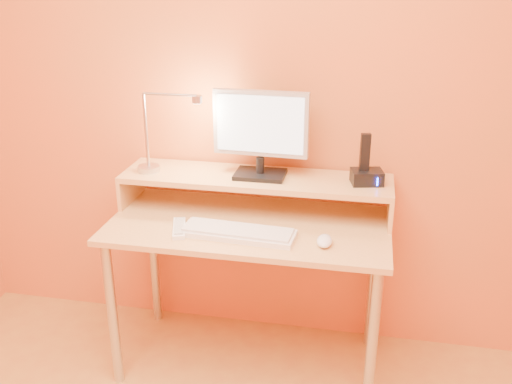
% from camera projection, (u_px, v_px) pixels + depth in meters
% --- Properties ---
extents(wall_back, '(3.00, 0.04, 2.50)m').
position_uv_depth(wall_back, '(263.00, 85.00, 2.55)').
color(wall_back, orange).
rests_on(wall_back, floor).
extents(desk_leg_fl, '(0.04, 0.04, 0.69)m').
position_uv_depth(desk_leg_fl, '(112.00, 315.00, 2.46)').
color(desk_leg_fl, silver).
rests_on(desk_leg_fl, floor).
extents(desk_leg_fr, '(0.04, 0.04, 0.69)m').
position_uv_depth(desk_leg_fr, '(372.00, 345.00, 2.26)').
color(desk_leg_fr, silver).
rests_on(desk_leg_fr, floor).
extents(desk_leg_bl, '(0.04, 0.04, 0.69)m').
position_uv_depth(desk_leg_bl, '(154.00, 260.00, 2.92)').
color(desk_leg_bl, silver).
rests_on(desk_leg_bl, floor).
extents(desk_leg_br, '(0.04, 0.04, 0.69)m').
position_uv_depth(desk_leg_br, '(373.00, 282.00, 2.72)').
color(desk_leg_br, silver).
rests_on(desk_leg_br, floor).
extents(desk_lower, '(1.20, 0.60, 0.02)m').
position_uv_depth(desk_lower, '(249.00, 225.00, 2.46)').
color(desk_lower, '#E8AC6E').
rests_on(desk_lower, floor).
extents(shelf_riser_left, '(0.02, 0.30, 0.14)m').
position_uv_depth(shelf_riser_left, '(132.00, 186.00, 2.67)').
color(shelf_riser_left, '#E8AC6E').
rests_on(shelf_riser_left, desk_lower).
extents(shelf_riser_right, '(0.02, 0.30, 0.14)m').
position_uv_depth(shelf_riser_right, '(390.00, 205.00, 2.46)').
color(shelf_riser_right, '#E8AC6E').
rests_on(shelf_riser_right, desk_lower).
extents(desk_shelf, '(1.20, 0.30, 0.02)m').
position_uv_depth(desk_shelf, '(256.00, 179.00, 2.54)').
color(desk_shelf, '#E8AC6E').
rests_on(desk_shelf, desk_lower).
extents(monitor_foot, '(0.22, 0.16, 0.02)m').
position_uv_depth(monitor_foot, '(260.00, 174.00, 2.52)').
color(monitor_foot, black).
rests_on(monitor_foot, desk_shelf).
extents(monitor_neck, '(0.04, 0.04, 0.07)m').
position_uv_depth(monitor_neck, '(260.00, 165.00, 2.51)').
color(monitor_neck, black).
rests_on(monitor_neck, monitor_foot).
extents(monitor_panel, '(0.42, 0.05, 0.28)m').
position_uv_depth(monitor_panel, '(261.00, 123.00, 2.45)').
color(monitor_panel, '#B5B5B6').
rests_on(monitor_panel, monitor_neck).
extents(monitor_back, '(0.37, 0.03, 0.24)m').
position_uv_depth(monitor_back, '(262.00, 122.00, 2.47)').
color(monitor_back, black).
rests_on(monitor_back, monitor_panel).
extents(monitor_screen, '(0.38, 0.02, 0.25)m').
position_uv_depth(monitor_screen, '(260.00, 125.00, 2.43)').
color(monitor_screen, '#CCE9FF').
rests_on(monitor_screen, monitor_panel).
extents(lamp_base, '(0.10, 0.10, 0.02)m').
position_uv_depth(lamp_base, '(149.00, 168.00, 2.59)').
color(lamp_base, silver).
rests_on(lamp_base, desk_shelf).
extents(lamp_post, '(0.01, 0.01, 0.33)m').
position_uv_depth(lamp_post, '(146.00, 130.00, 2.52)').
color(lamp_post, silver).
rests_on(lamp_post, lamp_base).
extents(lamp_arm, '(0.24, 0.01, 0.01)m').
position_uv_depth(lamp_arm, '(170.00, 95.00, 2.44)').
color(lamp_arm, silver).
rests_on(lamp_arm, lamp_post).
extents(lamp_head, '(0.04, 0.04, 0.03)m').
position_uv_depth(lamp_head, '(197.00, 99.00, 2.42)').
color(lamp_head, silver).
rests_on(lamp_head, lamp_arm).
extents(lamp_bulb, '(0.03, 0.03, 0.00)m').
position_uv_depth(lamp_bulb, '(197.00, 103.00, 2.43)').
color(lamp_bulb, '#FFEAC6').
rests_on(lamp_bulb, lamp_head).
extents(phone_dock, '(0.15, 0.13, 0.06)m').
position_uv_depth(phone_dock, '(367.00, 177.00, 2.43)').
color(phone_dock, black).
rests_on(phone_dock, desk_shelf).
extents(phone_handset, '(0.04, 0.03, 0.16)m').
position_uv_depth(phone_handset, '(365.00, 152.00, 2.39)').
color(phone_handset, black).
rests_on(phone_handset, phone_dock).
extents(phone_led, '(0.01, 0.00, 0.04)m').
position_uv_depth(phone_led, '(377.00, 182.00, 2.38)').
color(phone_led, '#2046F9').
rests_on(phone_led, phone_dock).
extents(keyboard, '(0.48, 0.18, 0.02)m').
position_uv_depth(keyboard, '(238.00, 233.00, 2.33)').
color(keyboard, white).
rests_on(keyboard, desk_lower).
extents(mouse, '(0.06, 0.11, 0.04)m').
position_uv_depth(mouse, '(324.00, 241.00, 2.25)').
color(mouse, white).
rests_on(mouse, desk_lower).
extents(remote_control, '(0.10, 0.19, 0.02)m').
position_uv_depth(remote_control, '(179.00, 228.00, 2.38)').
color(remote_control, white).
rests_on(remote_control, desk_lower).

